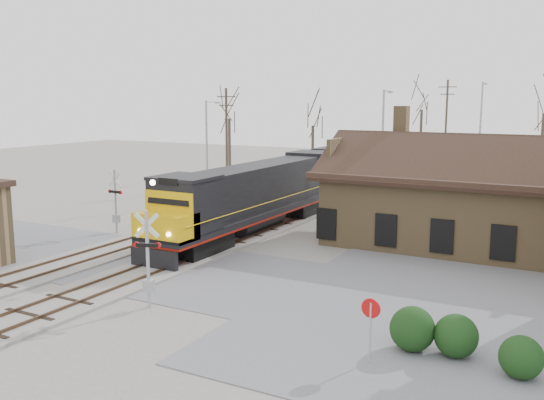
{
  "coord_description": "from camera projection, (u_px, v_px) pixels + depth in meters",
  "views": [
    {
      "loc": [
        18.9,
        -23.1,
        8.35
      ],
      "look_at": [
        1.41,
        9.0,
        2.2
      ],
      "focal_mm": 40.0,
      "sensor_mm": 36.0,
      "label": 1
    }
  ],
  "objects": [
    {
      "name": "ground",
      "position": [
        161.0,
        267.0,
        30.31
      ],
      "size": [
        140.0,
        140.0,
        0.0
      ],
      "primitive_type": "plane",
      "color": "gray",
      "rests_on": "ground"
    },
    {
      "name": "road",
      "position": [
        161.0,
        267.0,
        30.31
      ],
      "size": [
        60.0,
        9.0,
        0.03
      ],
      "primitive_type": "cube",
      "color": "slate",
      "rests_on": "ground"
    },
    {
      "name": "track_main",
      "position": [
        295.0,
        216.0,
        43.29
      ],
      "size": [
        3.4,
        90.0,
        0.24
      ],
      "color": "gray",
      "rests_on": "ground"
    },
    {
      "name": "track_siding",
      "position": [
        241.0,
        210.0,
        45.41
      ],
      "size": [
        3.4,
        90.0,
        0.24
      ],
      "color": "gray",
      "rests_on": "ground"
    },
    {
      "name": "depot",
      "position": [
        459.0,
        204.0,
        34.65
      ],
      "size": [
        15.2,
        9.31,
        7.9
      ],
      "color": "olive",
      "rests_on": "ground"
    },
    {
      "name": "locomotive_lead",
      "position": [
        250.0,
        197.0,
        37.54
      ],
      "size": [
        2.98,
        19.95,
        4.43
      ],
      "color": "black",
      "rests_on": "ground"
    },
    {
      "name": "locomotive_trailing",
      "position": [
        364.0,
        165.0,
        55.06
      ],
      "size": [
        2.98,
        19.95,
        4.19
      ],
      "color": "black",
      "rests_on": "ground"
    },
    {
      "name": "crossbuck_near",
      "position": [
        148.0,
        262.0,
        24.18
      ],
      "size": [
        1.09,
        0.48,
        3.99
      ],
      "rotation": [
        0.0,
        0.0,
        0.36
      ],
      "color": "#A5A8AD",
      "rests_on": "ground"
    },
    {
      "name": "crossbuck_far",
      "position": [
        116.0,
        203.0,
        37.83
      ],
      "size": [
        1.14,
        0.3,
        4.0
      ],
      "rotation": [
        0.0,
        0.0,
        3.1
      ],
      "color": "#A5A8AD",
      "rests_on": "ground"
    },
    {
      "name": "do_not_enter_sign",
      "position": [
        371.0,
        318.0,
        19.05
      ],
      "size": [
        0.65,
        0.09,
        2.17
      ],
      "rotation": [
        0.0,
        0.0,
        -0.07
      ],
      "color": "#A5A8AD",
      "rests_on": "ground"
    },
    {
      "name": "hedge_a",
      "position": [
        412.0,
        329.0,
        20.18
      ],
      "size": [
        1.52,
        1.52,
        1.52
      ],
      "primitive_type": "sphere",
      "color": "black",
      "rests_on": "ground"
    },
    {
      "name": "hedge_b",
      "position": [
        456.0,
        336.0,
        19.69
      ],
      "size": [
        1.43,
        1.43,
        1.43
      ],
      "primitive_type": "sphere",
      "color": "black",
      "rests_on": "ground"
    },
    {
      "name": "hedge_c",
      "position": [
        521.0,
        357.0,
        18.18
      ],
      "size": [
        1.33,
        1.33,
        1.33
      ],
      "primitive_type": "sphere",
      "color": "black",
      "rests_on": "ground"
    },
    {
      "name": "streetlight_a",
      "position": [
        208.0,
        145.0,
        49.06
      ],
      "size": [
        0.25,
        2.04,
        8.19
      ],
      "color": "#A5A8AD",
      "rests_on": "ground"
    },
    {
      "name": "streetlight_b",
      "position": [
        383.0,
        142.0,
        46.59
      ],
      "size": [
        0.25,
        2.04,
        9.02
      ],
      "color": "#A5A8AD",
      "rests_on": "ground"
    },
    {
      "name": "streetlight_c",
      "position": [
        480.0,
        130.0,
        55.69
      ],
      "size": [
        0.25,
        2.04,
        9.87
      ],
      "color": "#A5A8AD",
      "rests_on": "ground"
    },
    {
      "name": "utility_pole_a",
      "position": [
        227.0,
        136.0,
        57.19
      ],
      "size": [
        2.0,
        0.24,
        9.31
      ],
      "color": "#382D23",
      "rests_on": "ground"
    },
    {
      "name": "utility_pole_b",
      "position": [
        446.0,
        125.0,
        68.34
      ],
      "size": [
        2.0,
        0.24,
        10.42
      ],
      "color": "#382D23",
      "rests_on": "ground"
    },
    {
      "name": "tree_a",
      "position": [
        229.0,
        109.0,
        64.81
      ],
      "size": [
        4.15,
        4.15,
        10.16
      ],
      "color": "#382D23",
      "rests_on": "ground"
    },
    {
      "name": "tree_b",
      "position": [
        313.0,
        117.0,
        64.27
      ],
      "size": [
        3.66,
        3.66,
        8.97
      ],
      "color": "#382D23",
      "rests_on": "ground"
    },
    {
      "name": "tree_c",
      "position": [
        422.0,
        100.0,
        70.11
      ],
      "size": [
        4.71,
        4.71,
        11.53
      ],
      "color": "#382D23",
      "rests_on": "ground"
    }
  ]
}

